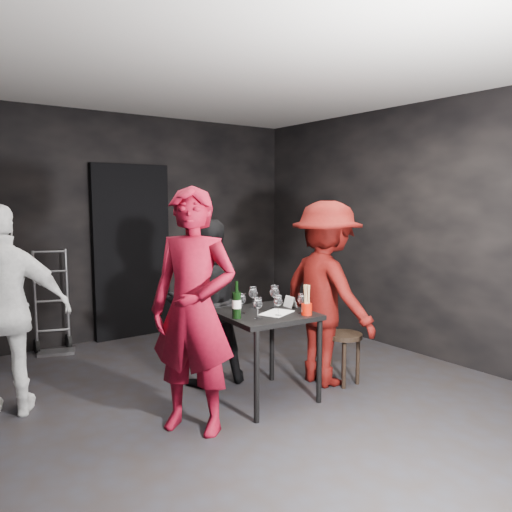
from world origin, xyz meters
TOP-DOWN VIEW (x-y plane):
  - floor at (0.00, 0.00)m, footprint 4.50×5.00m
  - ceiling at (0.00, 0.00)m, footprint 4.50×5.00m
  - wall_back at (0.00, 2.50)m, footprint 4.50×0.04m
  - wall_right at (2.25, 0.00)m, footprint 0.04×5.00m
  - doorway at (0.00, 2.44)m, footprint 0.95×0.10m
  - wallbox_upper at (0.85, 2.45)m, footprint 0.12×0.06m
  - wallbox_lower at (1.05, 2.45)m, footprint 0.10×0.06m
  - hand_truck at (-0.97, 2.33)m, footprint 0.38×0.33m
  - tasting_table at (0.13, -0.09)m, footprint 0.72×0.72m
  - stool at (0.93, -0.23)m, footprint 0.33×0.33m
  - server_red at (-0.62, -0.23)m, footprint 0.86×0.92m
  - woman_black at (-0.07, 0.53)m, footprint 0.80×0.54m
  - man_maroon at (0.82, -0.10)m, footprint 0.57×1.20m
  - bystander_cream at (-1.68, 0.85)m, footprint 1.18×0.85m
  - tasting_mat at (0.19, -0.18)m, footprint 0.33×0.28m
  - wine_glass_a at (-0.05, -0.24)m, footprint 0.09×0.09m
  - wine_glass_b at (-0.05, -0.02)m, footprint 0.07×0.07m
  - wine_glass_c at (0.13, 0.08)m, footprint 0.10×0.10m
  - wine_glass_d at (0.14, -0.26)m, footprint 0.08×0.08m
  - wine_glass_e at (0.34, -0.31)m, footprint 0.09×0.09m
  - wine_glass_f at (0.28, -0.03)m, footprint 0.09×0.09m
  - wine_bottle at (-0.18, -0.13)m, footprint 0.07×0.07m
  - breadstick_cup at (0.35, -0.37)m, footprint 0.09×0.09m
  - reserved_card at (0.41, -0.07)m, footprint 0.09×0.13m

SIDE VIEW (x-z plane):
  - floor at x=0.00m, z-range -0.01..0.01m
  - hand_truck at x=-0.97m, z-range -0.36..0.78m
  - stool at x=0.93m, z-range 0.13..0.60m
  - tasting_table at x=0.13m, z-range 0.28..1.03m
  - tasting_mat at x=0.19m, z-range 0.75..0.75m
  - woman_black at x=-0.07m, z-range 0.00..1.51m
  - reserved_card at x=0.41m, z-range 0.75..0.85m
  - wine_glass_b at x=-0.05m, z-range 0.75..0.93m
  - wine_glass_e at x=0.34m, z-range 0.75..0.94m
  - wine_glass_a at x=-0.05m, z-range 0.75..0.94m
  - wine_glass_d at x=0.14m, z-range 0.75..0.94m
  - wine_glass_c at x=0.13m, z-range 0.75..0.96m
  - wine_glass_f at x=0.28m, z-range 0.75..0.97m
  - wine_bottle at x=-0.18m, z-range 0.72..1.01m
  - breadstick_cup at x=0.35m, z-range 0.74..1.00m
  - bystander_cream at x=-1.68m, z-range 0.00..1.82m
  - man_maroon at x=0.82m, z-range 0.00..1.86m
  - doorway at x=0.00m, z-range 0.00..2.10m
  - server_red at x=-0.62m, z-range 0.00..2.10m
  - wall_back at x=0.00m, z-range 0.00..2.70m
  - wall_right at x=2.25m, z-range 0.00..2.70m
  - wallbox_lower at x=1.05m, z-range 1.33..1.47m
  - wallbox_upper at x=0.85m, z-range 1.39..1.51m
  - ceiling at x=0.00m, z-range 2.69..2.71m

